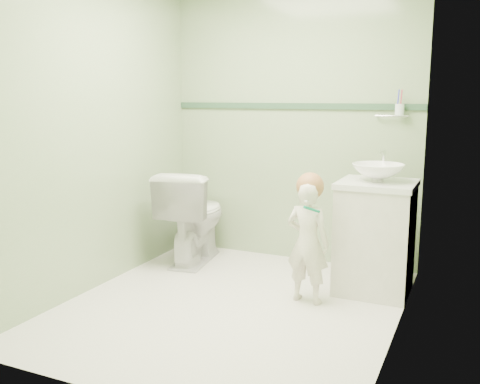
% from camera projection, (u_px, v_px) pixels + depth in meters
% --- Properties ---
extents(ground, '(2.50, 2.50, 0.00)m').
position_uv_depth(ground, '(231.00, 306.00, 3.71)').
color(ground, silver).
rests_on(ground, ground).
extents(room_shell, '(2.50, 2.54, 2.40)m').
position_uv_depth(room_shell, '(231.00, 133.00, 3.50)').
color(room_shell, '#8FB07C').
rests_on(room_shell, ground).
extents(trim_stripe, '(2.20, 0.02, 0.05)m').
position_uv_depth(trim_stripe, '(292.00, 106.00, 4.58)').
color(trim_stripe, '#305239').
rests_on(trim_stripe, room_shell).
extents(vanity, '(0.52, 0.50, 0.80)m').
position_uv_depth(vanity, '(375.00, 239.00, 3.93)').
color(vanity, beige).
rests_on(vanity, ground).
extents(counter, '(0.54, 0.52, 0.04)m').
position_uv_depth(counter, '(377.00, 184.00, 3.85)').
color(counter, white).
rests_on(counter, vanity).
extents(basin, '(0.37, 0.37, 0.13)m').
position_uv_depth(basin, '(378.00, 173.00, 3.84)').
color(basin, white).
rests_on(basin, counter).
extents(faucet, '(0.03, 0.13, 0.18)m').
position_uv_depth(faucet, '(383.00, 159.00, 3.99)').
color(faucet, silver).
rests_on(faucet, counter).
extents(cup_holder, '(0.26, 0.07, 0.21)m').
position_uv_depth(cup_holder, '(399.00, 110.00, 4.17)').
color(cup_holder, silver).
rests_on(cup_holder, room_shell).
extents(toilet, '(0.56, 0.85, 0.81)m').
position_uv_depth(toilet, '(194.00, 216.00, 4.66)').
color(toilet, white).
rests_on(toilet, ground).
extents(toddler, '(0.34, 0.24, 0.86)m').
position_uv_depth(toddler, '(308.00, 243.00, 3.72)').
color(toddler, beige).
rests_on(toddler, ground).
extents(hair_cap, '(0.19, 0.19, 0.19)m').
position_uv_depth(hair_cap, '(310.00, 186.00, 3.67)').
color(hair_cap, '#A46A3D').
rests_on(hair_cap, toddler).
extents(teal_toothbrush, '(0.11, 0.14, 0.08)m').
position_uv_depth(teal_toothbrush, '(311.00, 208.00, 3.53)').
color(teal_toothbrush, '#068058').
rests_on(teal_toothbrush, toddler).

